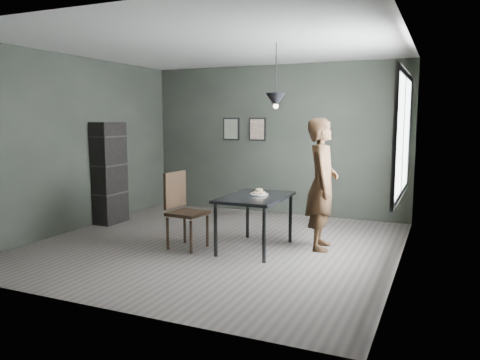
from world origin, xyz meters
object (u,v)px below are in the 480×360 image
at_px(woman, 322,184).
at_px(pendant_lamp, 276,100).
at_px(white_plate, 259,195).
at_px(wood_chair, 182,205).
at_px(shelf_unit, 110,173).
at_px(cafe_table, 255,201).

distance_m(woman, pendant_lamp, 1.32).
xyz_separation_m(white_plate, wood_chair, (-1.00, -0.41, -0.15)).
bearing_deg(white_plate, shelf_unit, 171.42).
bearing_deg(white_plate, woman, 21.27).
relative_size(shelf_unit, pendant_lamp, 2.02).
bearing_deg(white_plate, wood_chair, -157.46).
distance_m(woman, shelf_unit, 3.75).
xyz_separation_m(cafe_table, pendant_lamp, (0.25, 0.10, 1.38)).
relative_size(cafe_table, wood_chair, 1.13).
distance_m(white_plate, pendant_lamp, 1.31).
height_order(woman, pendant_lamp, pendant_lamp).
bearing_deg(shelf_unit, wood_chair, -23.42).
xyz_separation_m(cafe_table, wood_chair, (-0.97, -0.33, -0.06)).
height_order(cafe_table, white_plate, white_plate).
relative_size(cafe_table, white_plate, 5.22).
relative_size(white_plate, woman, 0.13).
bearing_deg(pendant_lamp, wood_chair, -160.69).
distance_m(white_plate, shelf_unit, 2.98).
height_order(woman, shelf_unit, woman).
bearing_deg(shelf_unit, white_plate, -8.18).
bearing_deg(wood_chair, cafe_table, 24.43).
relative_size(cafe_table, shelf_unit, 0.69).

